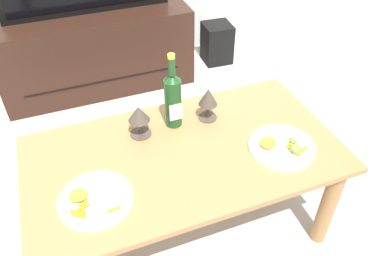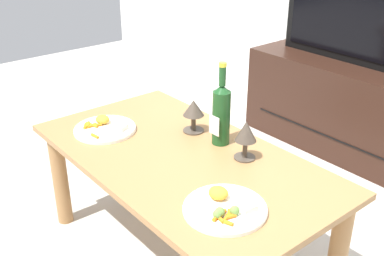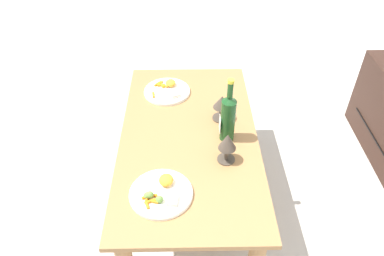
# 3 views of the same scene
# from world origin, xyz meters

# --- Properties ---
(ground_plane) EXTENTS (6.40, 6.40, 0.00)m
(ground_plane) POSITION_xyz_m (0.00, 0.00, 0.00)
(ground_plane) COLOR #B7B2A8
(dining_table) EXTENTS (1.24, 0.67, 0.50)m
(dining_table) POSITION_xyz_m (0.00, 0.00, 0.41)
(dining_table) COLOR #9E7042
(dining_table) RESTS_ON ground_plane
(tv_stand) EXTENTS (1.27, 0.48, 0.54)m
(tv_stand) POSITION_xyz_m (-0.13, 1.40, 0.27)
(tv_stand) COLOR black
(tv_stand) RESTS_ON ground_plane
(tv_screen) EXTENTS (1.05, 0.05, 0.54)m
(tv_screen) POSITION_xyz_m (-0.13, 1.39, 0.81)
(tv_screen) COLOR black
(tv_screen) RESTS_ON tv_stand
(wine_bottle) EXTENTS (0.07, 0.07, 0.34)m
(wine_bottle) POSITION_xyz_m (0.02, 0.18, 0.63)
(wine_bottle) COLOR #19471E
(wine_bottle) RESTS_ON dining_table
(goblet_left) EXTENTS (0.09, 0.09, 0.14)m
(goblet_left) POSITION_xyz_m (-0.13, 0.17, 0.59)
(goblet_left) COLOR #473D33
(goblet_left) RESTS_ON dining_table
(goblet_right) EXTENTS (0.08, 0.08, 0.15)m
(goblet_right) POSITION_xyz_m (0.17, 0.17, 0.60)
(goblet_right) COLOR #473D33
(goblet_right) RESTS_ON dining_table
(dinner_plate_left) EXTENTS (0.26, 0.26, 0.05)m
(dinner_plate_left) POSITION_xyz_m (-0.37, -0.12, 0.51)
(dinner_plate_left) COLOR white
(dinner_plate_left) RESTS_ON dining_table
(dinner_plate_right) EXTENTS (0.27, 0.27, 0.05)m
(dinner_plate_right) POSITION_xyz_m (0.37, -0.12, 0.51)
(dinner_plate_right) COLOR white
(dinner_plate_right) RESTS_ON dining_table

